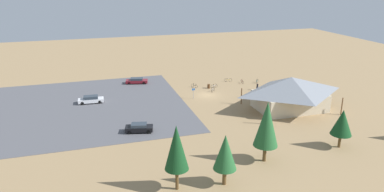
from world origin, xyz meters
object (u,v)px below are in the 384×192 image
object	(u,v)px
bicycle_silver_yard_center	(214,86)
bicycle_blue_near_sign	(299,93)
lot_sign	(193,92)
bicycle_red_yard_left	(242,82)
bicycle_yellow_trailside	(228,80)
trash_bin	(209,86)
pine_mideast	(176,148)
car_black_end_stall	(139,128)
visitor_crossing_yard	(257,86)
pine_east	(225,152)
bicycle_white_back_row	(213,90)
bicycle_green_yard_right	(300,89)
car_maroon_mid_lot	(137,81)
bicycle_black_yard_front	(194,86)
bicycle_teal_mid_cluster	(257,81)
car_white_aisle_side	(91,99)
bicycle_orange_near_porch	(291,89)
pine_far_east	(267,124)
bike_pavilion	(290,91)
pine_midwest	(342,122)

from	to	relation	value
bicycle_silver_yard_center	bicycle_blue_near_sign	bearing A→B (deg)	146.18
lot_sign	bicycle_red_yard_left	xyz separation A→B (m)	(-13.71, -7.03, -1.05)
bicycle_yellow_trailside	trash_bin	bearing A→B (deg)	30.75
pine_mideast	car_black_end_stall	bearing A→B (deg)	-84.56
lot_sign	visitor_crossing_yard	size ratio (longest dim) A/B	1.37
pine_east	bicycle_white_back_row	distance (m)	35.55
bicycle_white_back_row	bicycle_green_yard_right	distance (m)	18.66
bicycle_silver_yard_center	car_maroon_mid_lot	distance (m)	17.51
trash_bin	lot_sign	world-z (taller)	lot_sign
bicycle_black_yard_front	bicycle_blue_near_sign	distance (m)	21.83
lot_sign	pine_east	bearing A→B (deg)	79.42
pine_mideast	car_maroon_mid_lot	distance (m)	43.91
bicycle_teal_mid_cluster	bicycle_red_yard_left	bearing A→B (deg)	-10.95
car_black_end_stall	lot_sign	bearing A→B (deg)	-134.64
car_white_aisle_side	lot_sign	bearing A→B (deg)	170.95
lot_sign	bicycle_black_yard_front	world-z (taller)	lot_sign
car_white_aisle_side	pine_mideast	bearing A→B (deg)	104.02
bicycle_blue_near_sign	car_maroon_mid_lot	world-z (taller)	car_maroon_mid_lot
trash_bin	car_black_end_stall	distance (m)	25.92
bicycle_green_yard_right	bicycle_silver_yard_center	bearing A→B (deg)	-22.67
bicycle_orange_near_porch	bicycle_teal_mid_cluster	distance (m)	8.48
bicycle_white_back_row	bicycle_silver_yard_center	xyz separation A→B (m)	(-1.23, -2.61, -0.04)
pine_far_east	car_black_end_stall	xyz separation A→B (m)	(14.18, -13.87, -4.44)
trash_bin	bicycle_white_back_row	distance (m)	2.54
pine_east	bicycle_teal_mid_cluster	size ratio (longest dim) A/B	4.74
pine_far_east	bicycle_white_back_row	distance (m)	30.58
pine_far_east	bicycle_blue_near_sign	xyz separation A→B (m)	(-19.75, -22.75, -4.79)
bicycle_white_back_row	bicycle_orange_near_porch	bearing A→B (deg)	165.43
bicycle_white_back_row	car_white_aisle_side	distance (m)	24.68
bicycle_yellow_trailside	bicycle_black_yard_front	bearing A→B (deg)	13.31
pine_far_east	bicycle_green_yard_right	distance (m)	34.03
bike_pavilion	car_black_end_stall	distance (m)	27.91
bicycle_orange_near_porch	car_maroon_mid_lot	xyz separation A→B (m)	(30.30, -14.77, 0.31)
pine_east	bicycle_blue_near_sign	distance (m)	37.83
bicycle_white_back_row	bicycle_yellow_trailside	world-z (taller)	bicycle_white_back_row
bicycle_green_yard_right	car_black_end_stall	xyz separation A→B (m)	(36.18, 11.64, 0.38)
bicycle_white_back_row	bicycle_yellow_trailside	distance (m)	8.49
lot_sign	car_white_aisle_side	distance (m)	19.68
pine_far_east	bicycle_black_yard_front	size ratio (longest dim) A/B	6.29
bicycle_black_yard_front	bicycle_teal_mid_cluster	xyz separation A→B (m)	(-14.67, 0.76, -0.00)
bicycle_teal_mid_cluster	car_black_end_stall	xyz separation A→B (m)	(29.87, 19.34, 0.36)
pine_far_east	bicycle_yellow_trailside	xyz separation A→B (m)	(-9.79, -36.05, -4.80)
bike_pavilion	pine_midwest	xyz separation A→B (m)	(1.51, 15.61, 0.34)
car_white_aisle_side	trash_bin	bearing A→B (deg)	-174.02
pine_midwest	bicycle_green_yard_right	bearing A→B (deg)	-111.80
pine_far_east	bicycle_silver_yard_center	world-z (taller)	pine_far_east
bicycle_green_yard_right	car_maroon_mid_lot	distance (m)	35.80
bicycle_white_back_row	visitor_crossing_yard	distance (m)	9.52
bike_pavilion	car_maroon_mid_lot	size ratio (longest dim) A/B	2.90
bike_pavilion	bicycle_teal_mid_cluster	size ratio (longest dim) A/B	11.23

